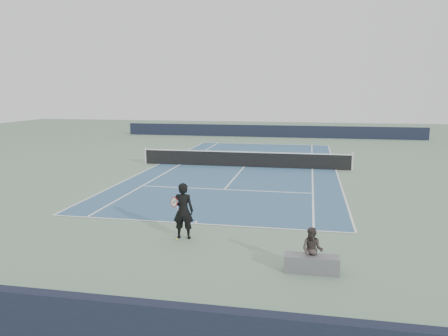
% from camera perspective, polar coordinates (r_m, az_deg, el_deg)
% --- Properties ---
extents(ground, '(80.00, 80.00, 0.00)m').
position_cam_1_polar(ground, '(26.85, 2.65, 0.14)').
color(ground, slate).
extents(court_surface, '(10.97, 23.77, 0.01)m').
position_cam_1_polar(court_surface, '(26.85, 2.65, 0.15)').
color(court_surface, '#335879').
rests_on(court_surface, ground).
extents(tennis_net, '(12.90, 0.10, 1.07)m').
position_cam_1_polar(tennis_net, '(26.77, 2.66, 1.20)').
color(tennis_net, silver).
rests_on(tennis_net, ground).
extents(windscreen_far, '(30.00, 0.25, 1.20)m').
position_cam_1_polar(windscreen_far, '(44.41, 6.07, 4.81)').
color(windscreen_far, black).
rests_on(windscreen_far, ground).
extents(windscreen_near, '(30.00, 0.25, 1.20)m').
position_cam_1_polar(windscreen_near, '(8.40, -18.93, -19.11)').
color(windscreen_near, black).
rests_on(windscreen_near, ground).
extents(tennis_player, '(0.81, 0.53, 1.80)m').
position_cam_1_polar(tennis_player, '(13.84, -5.36, -5.57)').
color(tennis_player, black).
rests_on(tennis_player, ground).
extents(tennis_ball, '(0.07, 0.07, 0.07)m').
position_cam_1_polar(tennis_ball, '(13.92, -6.22, -9.24)').
color(tennis_ball, yellow).
rests_on(tennis_ball, ground).
extents(spectator_bench, '(1.46, 0.80, 1.19)m').
position_cam_1_polar(spectator_bench, '(11.65, 11.42, -11.28)').
color(spectator_bench, slate).
rests_on(spectator_bench, ground).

